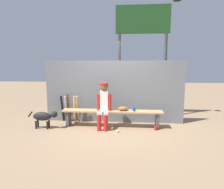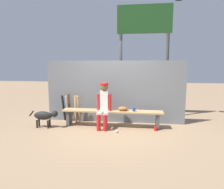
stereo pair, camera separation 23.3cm
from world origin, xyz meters
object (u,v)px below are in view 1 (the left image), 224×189
at_px(player_seated, 104,104).
at_px(bat_wood_natural, 75,109).
at_px(baseball_glove, 123,109).
at_px(bat_aluminum_silver, 66,109).
at_px(dugout_bench, 112,114).
at_px(dog, 44,117).
at_px(cup_on_bench, 134,109).
at_px(scoreboard, 144,35).
at_px(baseball, 118,131).
at_px(bat_wood_dark, 68,108).
at_px(cup_on_ground, 156,128).
at_px(bat_aluminum_black, 62,108).
at_px(bat_wood_tan, 78,109).

distance_m(player_seated, bat_wood_natural, 1.07).
xyz_separation_m(baseball_glove, bat_aluminum_silver, (-1.73, 0.33, -0.13)).
height_order(dugout_bench, baseball_glove, baseball_glove).
relative_size(bat_wood_natural, dog, 0.97).
height_order(player_seated, bat_aluminum_silver, player_seated).
height_order(cup_on_bench, scoreboard, scoreboard).
bearing_deg(baseball, dugout_bench, 112.05).
relative_size(dugout_bench, bat_wood_natural, 3.43).
bearing_deg(bat_wood_dark, bat_wood_natural, -10.87).
height_order(dugout_bench, cup_on_ground, dugout_bench).
relative_size(dugout_bench, baseball, 37.98).
distance_m(bat_wood_dark, baseball, 1.81).
xyz_separation_m(dugout_bench, bat_aluminum_black, (-1.57, 0.39, 0.04)).
relative_size(bat_wood_dark, cup_on_bench, 8.11).
height_order(bat_wood_tan, bat_aluminum_black, bat_wood_tan).
height_order(bat_aluminum_silver, cup_on_ground, bat_aluminum_silver).
bearing_deg(bat_aluminum_black, bat_wood_natural, -11.18).
height_order(player_seated, bat_aluminum_black, player_seated).
bearing_deg(bat_wood_dark, cup_on_ground, -11.96).
height_order(player_seated, bat_wood_dark, player_seated).
distance_m(cup_on_ground, scoreboard, 2.96).
relative_size(player_seated, bat_aluminum_black, 1.50).
distance_m(bat_aluminum_black, dog, 0.77).
bearing_deg(scoreboard, bat_wood_tan, -156.44).
bearing_deg(dugout_bench, bat_wood_dark, 165.55).
xyz_separation_m(bat_wood_natural, cup_on_bench, (1.77, -0.34, 0.12)).
height_order(dugout_bench, bat_wood_dark, bat_wood_dark).
bearing_deg(bat_wood_tan, bat_aluminum_silver, 177.40).
xyz_separation_m(baseball_glove, bat_wood_tan, (-1.36, 0.31, -0.12)).
distance_m(scoreboard, dog, 3.91).
relative_size(baseball_glove, bat_aluminum_silver, 0.35).
relative_size(bat_wood_natural, cup_on_bench, 7.44).
xyz_separation_m(scoreboard, dog, (-2.76, -1.50, -2.33)).
relative_size(bat_wood_natural, bat_wood_dark, 0.92).
xyz_separation_m(bat_aluminum_silver, baseball, (1.62, -0.80, -0.37)).
xyz_separation_m(baseball_glove, bat_aluminum_black, (-1.88, 0.39, -0.12)).
distance_m(bat_wood_tan, cup_on_ground, 2.34).
bearing_deg(dog, cup_on_ground, 2.57).
bearing_deg(bat_wood_dark, baseball, -27.87).
relative_size(bat_wood_tan, cup_on_ground, 7.57).
relative_size(baseball_glove, bat_wood_natural, 0.34).
distance_m(bat_wood_tan, baseball, 1.52).
relative_size(bat_aluminum_black, cup_on_bench, 7.51).
height_order(bat_wood_natural, bat_aluminum_black, bat_wood_natural).
bearing_deg(scoreboard, cup_on_ground, -78.74).
bearing_deg(baseball_glove, dugout_bench, 180.00).
height_order(baseball_glove, dog, baseball_glove).
relative_size(bat_aluminum_silver, cup_on_bench, 7.35).
bearing_deg(player_seated, cup_on_bench, 5.41).
bearing_deg(dog, bat_aluminum_silver, 58.24).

